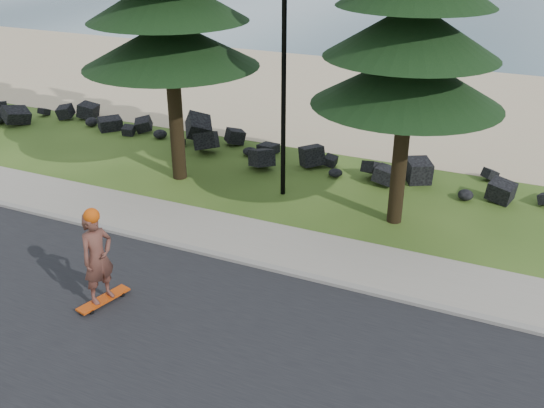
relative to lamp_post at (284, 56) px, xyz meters
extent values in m
plane|color=#2F4916|center=(0.00, -3.20, -4.13)|extent=(160.00, 160.00, 0.00)
cube|color=black|center=(0.00, -7.70, -4.12)|extent=(160.00, 7.00, 0.02)
cube|color=gray|center=(0.00, -4.10, -4.08)|extent=(160.00, 0.20, 0.10)
cube|color=gray|center=(0.00, -3.00, -4.09)|extent=(160.00, 2.00, 0.08)
cube|color=tan|center=(0.00, 11.30, -4.13)|extent=(160.00, 15.00, 0.01)
cube|color=#31515E|center=(0.00, 47.80, -4.13)|extent=(160.00, 58.00, 0.01)
cylinder|color=black|center=(0.00, 0.00, -0.13)|extent=(0.14, 0.14, 8.00)
cube|color=#BC3F0B|center=(-1.28, -6.84, -4.02)|extent=(0.60, 1.26, 0.04)
imported|color=brown|center=(-1.28, -6.84, -2.98)|extent=(0.66, 0.84, 2.04)
sphere|color=#C5460A|center=(-1.28, -6.84, -2.00)|extent=(0.33, 0.33, 0.33)
camera|label=1|loc=(6.49, -15.28, 3.51)|focal=40.00mm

